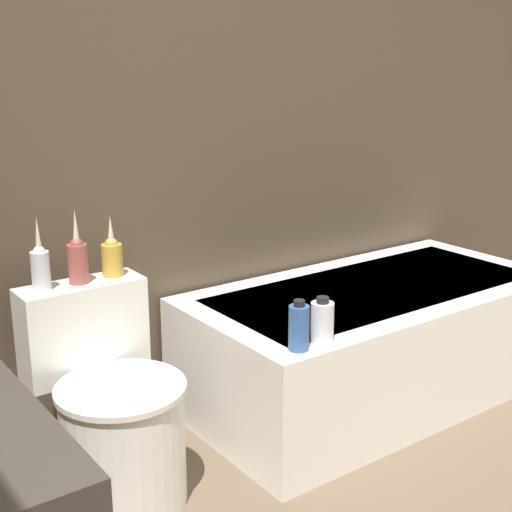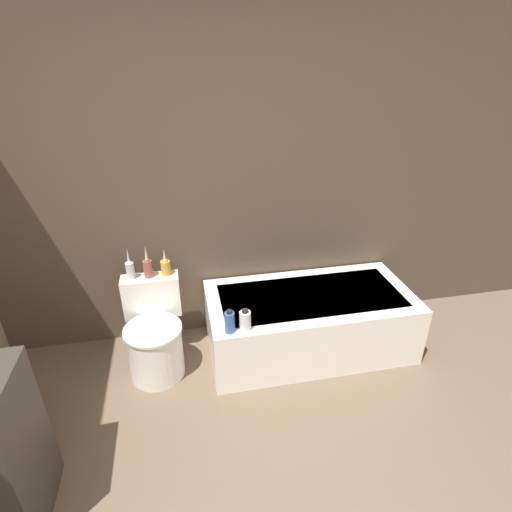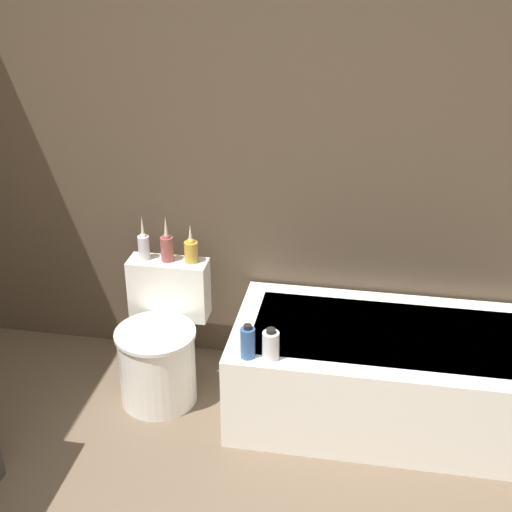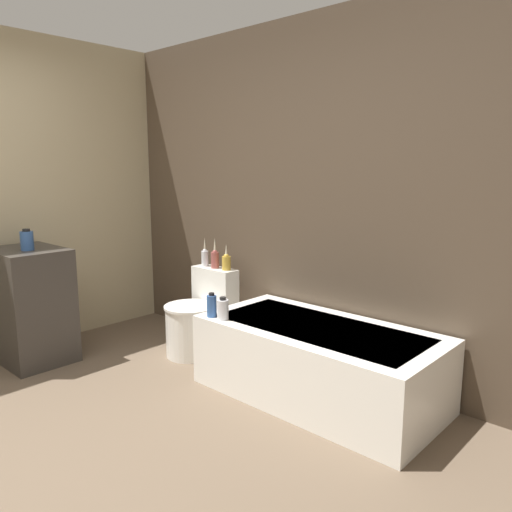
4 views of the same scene
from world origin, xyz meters
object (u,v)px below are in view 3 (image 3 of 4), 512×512
(vase_bronze, at_px, (191,249))
(vase_gold, at_px, (144,245))
(toilet, at_px, (160,346))
(shampoo_bottle_short, at_px, (271,345))
(vase_silver, at_px, (167,246))
(shampoo_bottle_tall, at_px, (248,342))
(bathtub, at_px, (393,374))

(vase_bronze, bearing_deg, vase_gold, -178.29)
(toilet, height_order, vase_bronze, vase_bronze)
(toilet, height_order, vase_gold, vase_gold)
(toilet, distance_m, vase_bronze, 0.54)
(vase_gold, height_order, shampoo_bottle_short, vase_gold)
(vase_silver, relative_size, shampoo_bottle_tall, 1.48)
(vase_silver, bearing_deg, vase_gold, 179.48)
(bathtub, height_order, vase_gold, vase_gold)
(vase_gold, bearing_deg, vase_bronze, 1.71)
(bathtub, distance_m, vase_bronze, 1.21)
(vase_gold, distance_m, vase_bronze, 0.25)
(vase_gold, relative_size, shampoo_bottle_short, 1.54)
(toilet, bearing_deg, vase_gold, 120.50)
(vase_bronze, relative_size, shampoo_bottle_tall, 1.24)
(vase_silver, height_order, vase_bronze, vase_silver)
(shampoo_bottle_short, bearing_deg, vase_silver, 140.75)
(bathtub, bearing_deg, shampoo_bottle_tall, -154.57)
(shampoo_bottle_short, bearing_deg, toilet, 154.45)
(toilet, xyz_separation_m, vase_silver, (0.00, 0.21, 0.48))
(toilet, height_order, shampoo_bottle_tall, toilet)
(bathtub, xyz_separation_m, shampoo_bottle_tall, (-0.68, -0.32, 0.32))
(shampoo_bottle_tall, bearing_deg, vase_silver, 135.19)
(shampoo_bottle_short, bearing_deg, vase_gold, 145.71)
(bathtub, relative_size, toilet, 2.34)
(toilet, bearing_deg, vase_bronze, 60.36)
(vase_bronze, bearing_deg, toilet, -119.64)
(vase_gold, xyz_separation_m, shampoo_bottle_tall, (0.65, -0.53, -0.20))
(bathtub, distance_m, vase_silver, 1.33)
(toilet, xyz_separation_m, shampoo_bottle_tall, (0.53, -0.31, 0.28))
(toilet, distance_m, vase_silver, 0.53)
(bathtub, height_order, shampoo_bottle_short, shampoo_bottle_short)
(toilet, bearing_deg, shampoo_bottle_short, -25.55)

